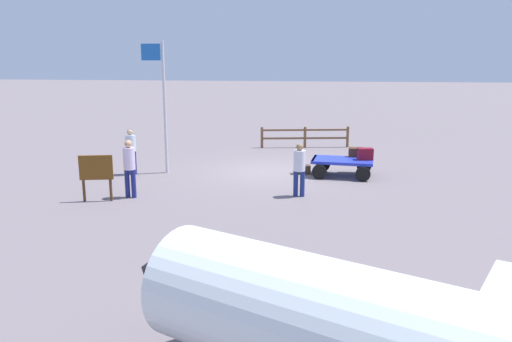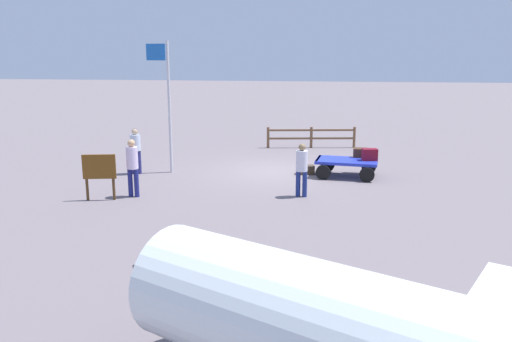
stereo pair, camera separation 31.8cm
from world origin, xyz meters
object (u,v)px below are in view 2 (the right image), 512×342
(luggage_cart, at_px, (346,164))
(suitcase_navy, at_px, (361,153))
(signboard, at_px, (99,171))
(suitcase_olive, at_px, (370,155))
(worker_trailing, at_px, (132,164))
(worker_lead, at_px, (302,166))
(worker_supervisor, at_px, (136,147))
(flagpole, at_px, (167,97))
(suitcase_maroon, at_px, (306,170))

(luggage_cart, distance_m, suitcase_navy, 0.82)
(suitcase_navy, distance_m, signboard, 8.89)
(suitcase_olive, relative_size, worker_trailing, 0.32)
(luggage_cart, xyz_separation_m, signboard, (7.12, 3.98, 0.43))
(worker_lead, bearing_deg, worker_supervisor, -20.06)
(worker_trailing, height_order, worker_supervisor, worker_trailing)
(luggage_cart, bearing_deg, flagpole, 1.75)
(suitcase_navy, xyz_separation_m, suitcase_maroon, (1.89, 0.38, -0.60))
(luggage_cart, xyz_separation_m, suitcase_olive, (-0.78, -0.00, 0.34))
(worker_trailing, bearing_deg, suitcase_navy, -149.28)
(suitcase_navy, xyz_separation_m, worker_supervisor, (7.82, 1.18, 0.21))
(worker_lead, xyz_separation_m, flagpole, (4.87, -2.59, 1.77))
(suitcase_maroon, xyz_separation_m, flagpole, (4.88, 0.38, 2.54))
(suitcase_maroon, height_order, worker_lead, worker_lead)
(suitcase_navy, height_order, signboard, signboard)
(worker_supervisor, bearing_deg, suitcase_maroon, -172.32)
(suitcase_navy, bearing_deg, flagpole, 6.38)
(worker_trailing, distance_m, flagpole, 3.71)
(suitcase_maroon, height_order, worker_trailing, worker_trailing)
(worker_trailing, xyz_separation_m, worker_supervisor, (1.00, -2.88, -0.05))
(suitcase_maroon, bearing_deg, suitcase_navy, -168.63)
(worker_trailing, relative_size, flagpole, 0.38)
(luggage_cart, distance_m, worker_trailing, 7.23)
(worker_supervisor, bearing_deg, suitcase_navy, -171.42)
(suitcase_navy, distance_m, worker_supervisor, 7.91)
(suitcase_navy, relative_size, worker_trailing, 0.31)
(luggage_cart, distance_m, worker_supervisor, 7.35)
(suitcase_navy, bearing_deg, suitcase_maroon, 11.37)
(luggage_cart, relative_size, suitcase_navy, 4.17)
(luggage_cart, distance_m, suitcase_olive, 0.86)
(suitcase_olive, bearing_deg, luggage_cart, 0.31)
(suitcase_maroon, distance_m, worker_lead, 3.07)
(flagpole, bearing_deg, worker_supervisor, 21.81)
(luggage_cart, relative_size, suitcase_olive, 4.01)
(worker_supervisor, bearing_deg, signboard, 93.17)
(worker_trailing, relative_size, worker_supervisor, 1.07)
(suitcase_maroon, distance_m, flagpole, 5.51)
(suitcase_olive, relative_size, signboard, 0.41)
(suitcase_maroon, height_order, worker_supervisor, worker_supervisor)
(worker_lead, distance_m, signboard, 5.87)
(worker_lead, distance_m, worker_supervisor, 6.32)
(luggage_cart, relative_size, signboard, 1.63)
(worker_lead, relative_size, worker_trailing, 0.93)
(worker_supervisor, relative_size, flagpole, 0.35)
(suitcase_navy, xyz_separation_m, signboard, (7.64, 4.54, 0.13))
(worker_supervisor, bearing_deg, flagpole, -158.19)
(worker_lead, bearing_deg, luggage_cart, -116.32)
(luggage_cart, height_order, signboard, signboard)
(luggage_cart, bearing_deg, worker_trailing, 28.94)
(suitcase_olive, distance_m, worker_trailing, 7.91)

